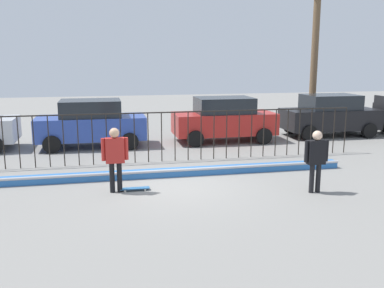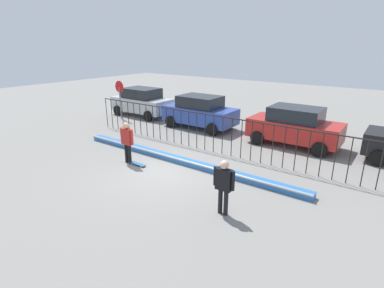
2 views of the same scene
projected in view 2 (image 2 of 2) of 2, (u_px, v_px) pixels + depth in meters
The scene contains 10 objects.
ground_plane at pixel (162, 171), 11.78m from camera, with size 60.00×60.00×0.00m, color gray.
bowl_coping_ledge at pixel (179, 160), 12.56m from camera, with size 11.00×0.40×0.27m.
perimeter_fence at pixel (205, 128), 13.77m from camera, with size 14.04×0.04×1.74m.
skateboarder at pixel (127, 139), 12.24m from camera, with size 0.71×0.27×1.75m.
skateboard at pixel (138, 164), 12.30m from camera, with size 0.80×0.20×0.07m.
camera_operator at pixel (224, 183), 8.49m from camera, with size 0.68×0.26×1.68m.
parked_car_silver at pixel (142, 102), 20.55m from camera, with size 4.30×2.12×1.90m.
parked_car_blue at pixel (200, 112), 17.54m from camera, with size 4.30×2.12×1.90m.
parked_car_red at pixel (295, 126), 14.45m from camera, with size 4.30×2.12×1.90m.
stop_sign at pixel (120, 95), 19.43m from camera, with size 0.76×0.07×2.50m.
Camera 2 is at (7.30, -8.09, 4.75)m, focal length 27.98 mm.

